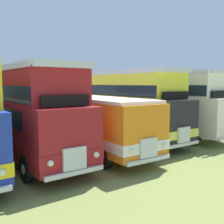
# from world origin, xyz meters

# --- Properties ---
(bus_sixth_in_row) EXTENTS (2.64, 11.03, 4.52)m
(bus_sixth_in_row) POSITION_xyz_m (3.33, 0.40, 2.36)
(bus_sixth_in_row) COLOR maroon
(bus_sixth_in_row) RESTS_ON ground
(bus_seventh_in_row) EXTENTS (2.88, 10.89, 2.99)m
(bus_seventh_in_row) POSITION_xyz_m (6.67, -0.19, 1.76)
(bus_seventh_in_row) COLOR orange
(bus_seventh_in_row) RESTS_ON ground
(bus_eighth_in_row) EXTENTS (2.74, 9.91, 4.52)m
(bus_eighth_in_row) POSITION_xyz_m (10.00, 0.35, 2.35)
(bus_eighth_in_row) COLOR black
(bus_eighth_in_row) RESTS_ON ground
(bus_ninth_in_row) EXTENTS (2.77, 10.17, 4.52)m
(bus_ninth_in_row) POSITION_xyz_m (13.33, 0.02, 2.36)
(bus_ninth_in_row) COLOR silver
(bus_ninth_in_row) RESTS_ON ground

